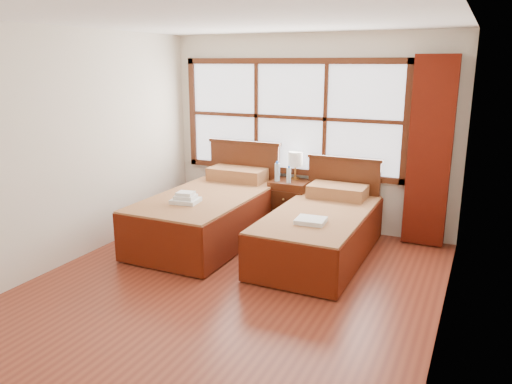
% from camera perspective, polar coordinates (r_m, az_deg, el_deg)
% --- Properties ---
extents(floor, '(4.50, 4.50, 0.00)m').
position_cam_1_polar(floor, '(5.20, -2.77, -10.72)').
color(floor, brown).
rests_on(floor, ground).
extents(ceiling, '(4.50, 4.50, 0.00)m').
position_cam_1_polar(ceiling, '(4.72, -3.18, 19.15)').
color(ceiling, white).
rests_on(ceiling, wall_back).
extents(wall_back, '(4.00, 0.00, 4.00)m').
position_cam_1_polar(wall_back, '(6.83, 5.97, 6.76)').
color(wall_back, silver).
rests_on(wall_back, floor).
extents(wall_left, '(0.00, 4.50, 4.50)m').
position_cam_1_polar(wall_left, '(5.99, -20.19, 4.83)').
color(wall_left, silver).
rests_on(wall_left, floor).
extents(wall_right, '(0.00, 4.50, 4.50)m').
position_cam_1_polar(wall_right, '(4.26, 21.56, 1.01)').
color(wall_right, silver).
rests_on(wall_right, floor).
extents(window, '(3.16, 0.06, 1.56)m').
position_cam_1_polar(window, '(6.86, 3.92, 8.52)').
color(window, white).
rests_on(window, wall_back).
extents(curtain, '(0.50, 0.16, 2.30)m').
position_cam_1_polar(curtain, '(6.38, 19.25, 4.28)').
color(curtain, '#5A1409').
rests_on(curtain, wall_back).
extents(bed_left, '(1.17, 2.28, 1.15)m').
position_cam_1_polar(bed_left, '(6.47, -5.03, -2.30)').
color(bed_left, '#411D0D').
rests_on(bed_left, floor).
extents(bed_right, '(1.06, 2.08, 1.03)m').
position_cam_1_polar(bed_right, '(5.92, 7.38, -4.36)').
color(bed_right, '#411D0D').
rests_on(bed_right, floor).
extents(nightstand, '(0.50, 0.49, 0.67)m').
position_cam_1_polar(nightstand, '(6.85, 3.91, -1.44)').
color(nightstand, '#4C2210').
rests_on(nightstand, floor).
extents(towels_left, '(0.34, 0.31, 0.13)m').
position_cam_1_polar(towels_left, '(5.96, -8.04, -0.73)').
color(towels_left, white).
rests_on(towels_left, bed_left).
extents(towels_right, '(0.33, 0.29, 0.05)m').
position_cam_1_polar(towels_right, '(5.41, 6.28, -3.26)').
color(towels_right, white).
rests_on(towels_right, bed_right).
extents(lamp, '(0.20, 0.20, 0.38)m').
position_cam_1_polar(lamp, '(6.81, 4.53, 3.68)').
color(lamp, '#C0873D').
rests_on(lamp, nightstand).
extents(bottle_near, '(0.07, 0.07, 0.27)m').
position_cam_1_polar(bottle_near, '(6.72, 2.45, 2.30)').
color(bottle_near, silver).
rests_on(bottle_near, nightstand).
extents(bottle_far, '(0.06, 0.06, 0.23)m').
position_cam_1_polar(bottle_far, '(6.63, 3.77, 1.95)').
color(bottle_far, silver).
rests_on(bottle_far, nightstand).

